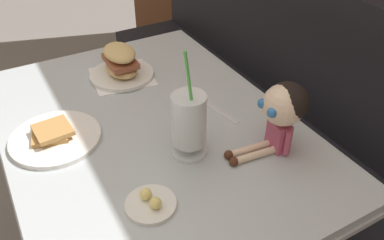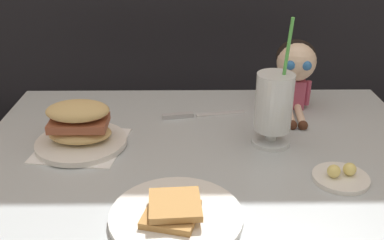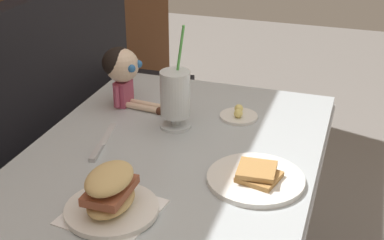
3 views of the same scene
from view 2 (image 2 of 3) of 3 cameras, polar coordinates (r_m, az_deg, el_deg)
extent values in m
cube|color=black|center=(1.84, 0.68, -9.02)|extent=(2.60, 0.48, 0.45)
cube|color=black|center=(1.79, 0.63, 7.86)|extent=(2.60, 0.10, 0.55)
cube|color=#B2BCC1|center=(1.07, 1.52, -4.79)|extent=(1.10, 0.80, 0.03)
cube|color=#B7BABF|center=(1.08, 1.50, -5.85)|extent=(1.11, 0.81, 0.02)
cylinder|color=white|center=(0.85, -2.05, -12.24)|extent=(0.25, 0.25, 0.01)
cube|color=#B78447|center=(0.83, -2.69, -11.94)|extent=(0.12, 0.12, 0.01)
cube|color=#B78447|center=(0.83, -2.20, -10.76)|extent=(0.10, 0.10, 0.01)
cylinder|color=silver|center=(1.12, 10.03, -2.68)|extent=(0.10, 0.10, 0.01)
cylinder|color=silver|center=(1.11, 10.10, -1.77)|extent=(0.03, 0.03, 0.03)
cylinder|color=silver|center=(1.07, 10.45, 2.27)|extent=(0.09, 0.09, 0.14)
cylinder|color=#ADE0A8|center=(1.08, 10.42, 1.93)|extent=(0.08, 0.08, 0.13)
cylinder|color=#51B74C|center=(1.04, 11.90, 7.01)|extent=(0.02, 0.04, 0.22)
cube|color=white|center=(1.12, -13.93, -3.15)|extent=(0.22, 0.22, 0.00)
cylinder|color=white|center=(1.12, -13.97, -2.79)|extent=(0.22, 0.22, 0.01)
ellipsoid|color=tan|center=(1.11, -14.10, -1.68)|extent=(0.15, 0.10, 0.04)
cube|color=#995138|center=(1.10, -14.26, -0.37)|extent=(0.14, 0.09, 0.02)
ellipsoid|color=tan|center=(1.08, -14.44, 1.15)|extent=(0.15, 0.10, 0.04)
cylinder|color=white|center=(1.01, 18.49, -7.05)|extent=(0.12, 0.12, 0.01)
sphere|color=#F4E07A|center=(0.99, 17.70, -6.25)|extent=(0.03, 0.03, 0.03)
sphere|color=#F4E07A|center=(1.01, 19.52, -5.95)|extent=(0.03, 0.03, 0.03)
cube|color=silver|center=(1.26, 3.67, 0.84)|extent=(0.14, 0.05, 0.00)
cube|color=#B2B5BA|center=(1.23, -1.82, 0.56)|extent=(0.09, 0.03, 0.01)
cube|color=#B74C6B|center=(1.32, 12.80, 3.28)|extent=(0.07, 0.05, 0.08)
sphere|color=beige|center=(1.28, 13.22, 7.31)|extent=(0.11, 0.11, 0.11)
ellipsoid|color=black|center=(1.29, 13.19, 7.82)|extent=(0.12, 0.12, 0.10)
sphere|color=#2D6BB2|center=(1.23, 12.47, 6.86)|extent=(0.03, 0.03, 0.03)
sphere|color=#2D6BB2|center=(1.24, 14.50, 6.74)|extent=(0.03, 0.03, 0.03)
cylinder|color=beige|center=(1.25, 12.42, 0.57)|extent=(0.03, 0.12, 0.02)
cylinder|color=beige|center=(1.26, 13.68, 0.52)|extent=(0.03, 0.12, 0.02)
sphere|color=#4C2819|center=(1.20, 12.71, -0.63)|extent=(0.03, 0.03, 0.03)
sphere|color=#4C2819|center=(1.20, 14.03, -0.68)|extent=(0.03, 0.03, 0.03)
cylinder|color=#B74C6B|center=(1.31, 11.04, 3.54)|extent=(0.02, 0.02, 0.07)
cylinder|color=#B74C6B|center=(1.32, 14.58, 3.37)|extent=(0.02, 0.02, 0.07)
camera|label=1|loc=(1.10, 63.68, 22.33)|focal=37.52mm
camera|label=3|loc=(1.30, -75.95, 17.75)|focal=51.07mm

